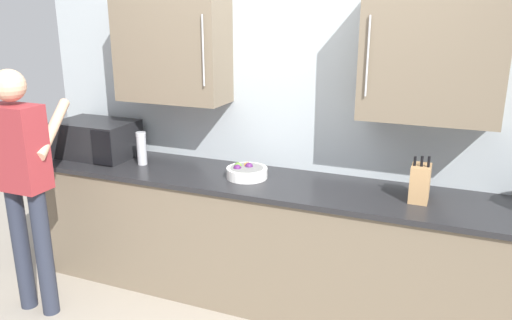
{
  "coord_description": "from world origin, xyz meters",
  "views": [
    {
      "loc": [
        1.06,
        -2.28,
        2.0
      ],
      "look_at": [
        -0.15,
        0.66,
        1.05
      ],
      "focal_mm": 35.32,
      "sensor_mm": 36.0,
      "label": 1
    }
  ],
  "objects_px": {
    "microwave_oven": "(92,139)",
    "knife_block": "(420,183)",
    "person_figure": "(22,173)",
    "fruit_bowl": "(247,172)",
    "thermos_flask": "(142,148)"
  },
  "relations": [
    {
      "from": "person_figure",
      "to": "microwave_oven",
      "type": "bearing_deg",
      "value": 94.82
    },
    {
      "from": "knife_block",
      "to": "person_figure",
      "type": "distance_m",
      "value": 2.49
    },
    {
      "from": "knife_block",
      "to": "person_figure",
      "type": "height_order",
      "value": "person_figure"
    },
    {
      "from": "thermos_flask",
      "to": "fruit_bowl",
      "type": "bearing_deg",
      "value": 0.92
    },
    {
      "from": "knife_block",
      "to": "fruit_bowl",
      "type": "height_order",
      "value": "knife_block"
    },
    {
      "from": "microwave_oven",
      "to": "person_figure",
      "type": "distance_m",
      "value": 0.76
    },
    {
      "from": "microwave_oven",
      "to": "fruit_bowl",
      "type": "distance_m",
      "value": 1.32
    },
    {
      "from": "microwave_oven",
      "to": "knife_block",
      "type": "xyz_separation_m",
      "value": [
        2.44,
        -0.04,
        -0.02
      ]
    },
    {
      "from": "fruit_bowl",
      "to": "person_figure",
      "type": "height_order",
      "value": "person_figure"
    },
    {
      "from": "person_figure",
      "to": "thermos_flask",
      "type": "bearing_deg",
      "value": 59.45
    },
    {
      "from": "microwave_oven",
      "to": "knife_block",
      "type": "height_order",
      "value": "knife_block"
    },
    {
      "from": "microwave_oven",
      "to": "knife_block",
      "type": "relative_size",
      "value": 2.86
    },
    {
      "from": "microwave_oven",
      "to": "person_figure",
      "type": "bearing_deg",
      "value": -85.18
    },
    {
      "from": "thermos_flask",
      "to": "person_figure",
      "type": "distance_m",
      "value": 0.83
    },
    {
      "from": "microwave_oven",
      "to": "thermos_flask",
      "type": "height_order",
      "value": "microwave_oven"
    }
  ]
}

